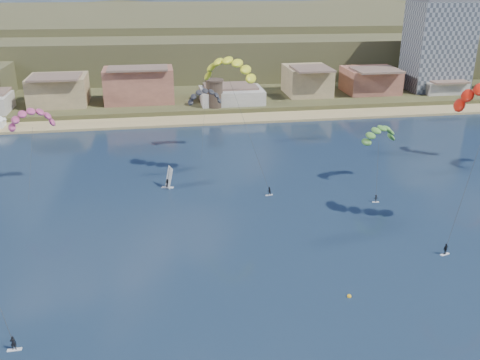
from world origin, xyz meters
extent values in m
plane|color=black|center=(0.00, 0.00, 0.00)|extent=(2400.00, 2400.00, 0.00)
cube|color=tan|center=(0.00, 106.00, 0.25)|extent=(2200.00, 12.00, 0.90)
cube|color=brown|center=(0.00, 560.00, 0.00)|extent=(2200.00, 900.00, 4.00)
cube|color=brown|center=(40.00, 220.00, 9.50)|extent=(320.00, 150.00, 15.00)
cube|color=brown|center=(-40.00, 260.00, 11.00)|extent=(380.00, 170.00, 18.00)
cube|color=gray|center=(85.00, 128.00, 17.00)|extent=(20.00, 16.00, 30.00)
cylinder|color=#47382D|center=(5.00, 114.00, 6.00)|extent=(5.20, 5.20, 8.00)
cylinder|color=#47382D|center=(5.00, 114.00, 10.30)|extent=(5.82, 5.82, 0.60)
cube|color=silver|center=(-31.53, 6.45, 0.06)|extent=(1.69, 0.56, 0.11)
imported|color=black|center=(-31.53, 6.45, 1.07)|extent=(0.72, 0.49, 1.93)
cube|color=silver|center=(8.41, 47.66, 0.05)|extent=(1.54, 0.75, 0.10)
imported|color=black|center=(8.41, 47.66, 0.95)|extent=(0.95, 0.81, 1.70)
cylinder|color=#262626|center=(5.24, 53.43, 11.20)|extent=(0.05, 0.05, 24.15)
cube|color=silver|center=(31.28, 19.79, 0.05)|extent=(1.70, 0.96, 0.11)
imported|color=black|center=(31.28, 19.79, 1.04)|extent=(1.18, 0.77, 1.87)
cylinder|color=#262626|center=(35.79, 23.65, 11.20)|extent=(0.05, 0.05, 23.28)
cube|color=silver|center=(28.29, 41.04, 0.04)|extent=(1.32, 0.51, 0.09)
imported|color=black|center=(28.29, 41.04, 0.83)|extent=(1.01, 0.64, 1.48)
cylinder|color=#262626|center=(30.35, 46.30, 4.90)|extent=(0.05, 0.05, 13.79)
cylinder|color=#262626|center=(-37.79, 55.91, 6.56)|extent=(0.04, 0.04, 14.85)
cylinder|color=#262626|center=(-1.20, 75.01, 6.03)|extent=(0.04, 0.04, 13.98)
cube|color=silver|center=(-11.65, 54.91, 0.06)|extent=(2.58, 1.50, 0.12)
imported|color=black|center=(-11.65, 54.91, 1.02)|extent=(1.01, 0.82, 1.79)
cube|color=white|center=(-11.23, 54.91, 2.30)|extent=(1.79, 2.86, 4.27)
sphere|color=yellow|center=(12.08, 10.84, 0.10)|extent=(0.61, 0.61, 0.61)
camera|label=1|loc=(-12.96, -49.61, 42.97)|focal=40.27mm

